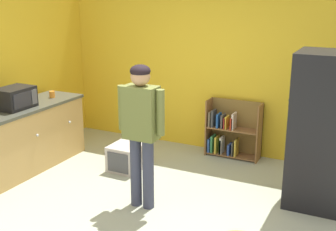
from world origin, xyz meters
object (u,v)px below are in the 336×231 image
refrigerator (324,131)px  white_cup (27,97)px  pet_carrier (128,156)px  standing_person (141,123)px  kitchen_counter (20,139)px  bookshelf (230,132)px  orange_cup (52,94)px  microwave (15,98)px

refrigerator → white_cup: bearing=-174.0°
pet_carrier → standing_person: bearing=-50.5°
standing_person → kitchen_counter: bearing=175.2°
pet_carrier → white_cup: size_ratio=5.81×
kitchen_counter → white_cup: (-0.18, 0.38, 0.50)m
kitchen_counter → pet_carrier: size_ratio=3.72×
white_cup → pet_carrier: bearing=12.7°
kitchen_counter → standing_person: standing_person is taller
refrigerator → bookshelf: bearing=144.4°
standing_person → pet_carrier: size_ratio=3.00×
pet_carrier → orange_cup: 1.47m
refrigerator → orange_cup: bearing=-177.9°
standing_person → pet_carrier: 1.40m
microwave → white_cup: microwave is taller
refrigerator → pet_carrier: (-2.53, -0.09, -0.71)m
pet_carrier → orange_cup: size_ratio=5.81×
kitchen_counter → white_cup: size_ratio=21.64×
kitchen_counter → bookshelf: size_ratio=2.42×
kitchen_counter → microwave: size_ratio=4.28×
refrigerator → kitchen_counter: bearing=-168.2°
bookshelf → white_cup: 3.00m
bookshelf → microwave: bearing=-142.5°
standing_person → orange_cup: bearing=157.2°
refrigerator → bookshelf: 1.82m
refrigerator → white_cup: size_ratio=18.74×
white_cup → kitchen_counter: bearing=-65.2°
standing_person → white_cup: 2.25m
bookshelf → pet_carrier: size_ratio=1.54×
bookshelf → pet_carrier: bearing=-135.2°
orange_cup → bookshelf: bearing=26.0°
refrigerator → standing_person: refrigerator is taller
microwave → refrigerator: bearing=12.2°
kitchen_counter → standing_person: size_ratio=1.24×
standing_person → microwave: 2.01m
standing_person → orange_cup: 2.14m
microwave → kitchen_counter: bearing=95.5°
white_cup → bookshelf: bearing=29.1°
white_cup → orange_cup: (0.21, 0.28, 0.00)m
orange_cup → white_cup: bearing=-127.1°
refrigerator → pet_carrier: refrigerator is taller
refrigerator → pet_carrier: bearing=-178.0°
kitchen_counter → refrigerator: (3.81, 0.80, 0.44)m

